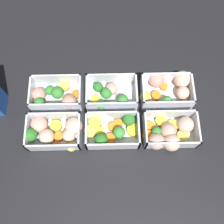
% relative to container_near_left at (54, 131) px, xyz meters
% --- Properties ---
extents(ground_plane, '(4.00, 4.00, 0.00)m').
position_rel_container_near_left_xyz_m(ground_plane, '(0.17, 0.06, -0.02)').
color(ground_plane, black).
extents(container_near_left, '(0.17, 0.11, 0.06)m').
position_rel_container_near_left_xyz_m(container_near_left, '(0.00, 0.00, 0.00)').
color(container_near_left, silver).
rests_on(container_near_left, ground_plane).
extents(container_near_center, '(0.17, 0.10, 0.06)m').
position_rel_container_near_left_xyz_m(container_near_center, '(0.17, -0.00, -0.00)').
color(container_near_center, silver).
rests_on(container_near_center, ground_plane).
extents(container_near_right, '(0.15, 0.12, 0.06)m').
position_rel_container_near_left_xyz_m(container_near_right, '(0.33, -0.01, -0.00)').
color(container_near_right, silver).
rests_on(container_near_right, ground_plane).
extents(container_far_left, '(0.15, 0.11, 0.06)m').
position_rel_container_near_left_xyz_m(container_far_left, '(-0.00, 0.11, -0.00)').
color(container_far_left, silver).
rests_on(container_far_left, ground_plane).
extents(container_far_center, '(0.15, 0.10, 0.06)m').
position_rel_container_near_left_xyz_m(container_far_center, '(0.16, 0.11, -0.00)').
color(container_far_center, silver).
rests_on(container_far_center, ground_plane).
extents(container_far_right, '(0.17, 0.13, 0.06)m').
position_rel_container_near_left_xyz_m(container_far_right, '(0.34, 0.13, -0.00)').
color(container_far_right, silver).
rests_on(container_far_right, ground_plane).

